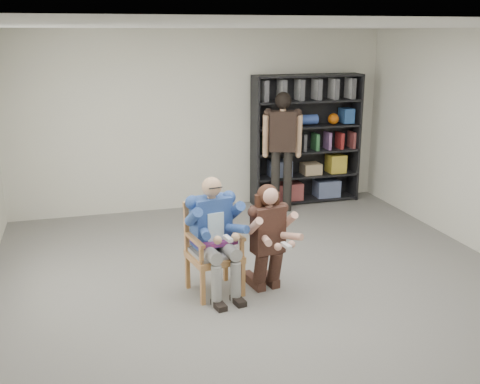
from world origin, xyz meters
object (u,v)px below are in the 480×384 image
object	(u,v)px
kneeling_woman	(269,239)
standing_man	(282,153)
seated_man	(214,236)
bookshelf	(306,140)
armchair	(214,249)

from	to	relation	value
kneeling_woman	standing_man	distance (m)	2.92
kneeling_woman	standing_man	size ratio (longest dim) A/B	0.64
seated_man	bookshelf	bearing A→B (deg)	42.45
armchair	bookshelf	size ratio (longest dim) A/B	0.48
armchair	standing_man	world-z (taller)	standing_man
bookshelf	standing_man	bearing A→B (deg)	-146.71
armchair	standing_man	bearing A→B (deg)	46.46
armchair	bookshelf	world-z (taller)	bookshelf
armchair	seated_man	size ratio (longest dim) A/B	0.77
kneeling_woman	standing_man	world-z (taller)	standing_man
kneeling_woman	bookshelf	xyz separation A→B (m)	(1.67, 3.03, 0.45)
seated_man	kneeling_woman	size ratio (longest dim) A/B	1.09
armchair	bookshelf	xyz separation A→B (m)	(2.25, 2.91, 0.55)
bookshelf	armchair	bearing A→B (deg)	-127.74
standing_man	seated_man	bearing A→B (deg)	-106.62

